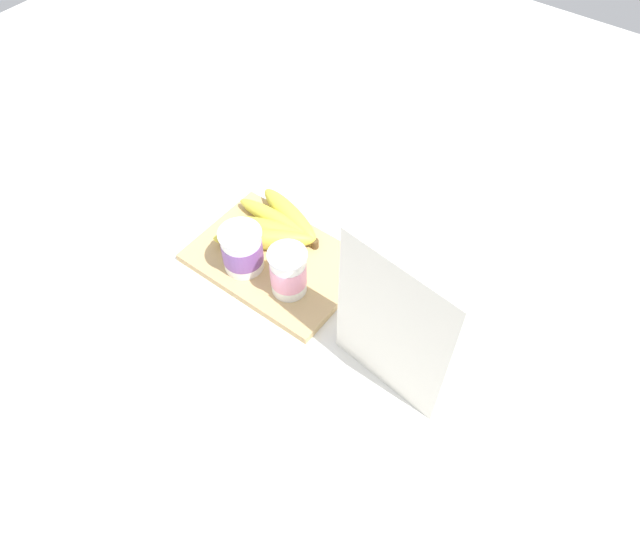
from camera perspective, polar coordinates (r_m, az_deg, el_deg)
The scene contains 6 objects.
ground_plane at distance 1.07m, azimuth -4.29°, elevation 0.31°, with size 2.40×2.40×0.00m, color white.
cutting_board at distance 1.07m, azimuth -4.31°, elevation 0.58°, with size 0.30×0.21×0.02m, color tan.
cereal_box at distance 0.84m, azimuth 7.99°, elevation -5.10°, with size 0.19×0.06×0.28m, color white.
yogurt_cup_front at distance 0.98m, azimuth -3.10°, elevation -0.54°, with size 0.07×0.07×0.09m.
yogurt_cup_back at distance 1.02m, azimuth -7.59°, elevation 1.64°, with size 0.08×0.08×0.09m.
banana_bunch at distance 1.09m, azimuth -4.37°, elevation 3.90°, with size 0.19×0.19×0.04m.
Camera 1 is at (-0.47, 0.49, 0.83)m, focal length 32.88 mm.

